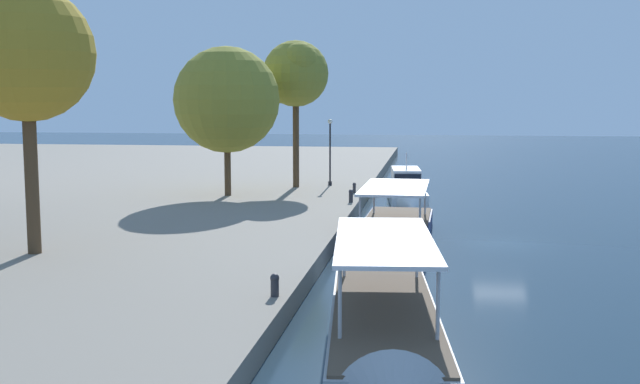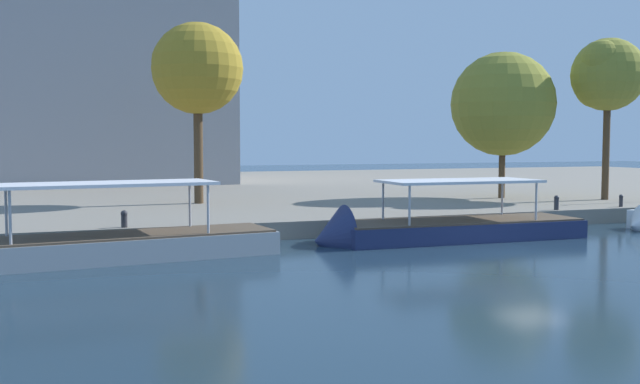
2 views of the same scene
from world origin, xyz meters
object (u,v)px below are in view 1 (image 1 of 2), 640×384
Objects in this scene: mooring_bollard_0 at (354,187)px; tree_1 at (294,74)px; tour_boat_0 at (385,335)px; motor_yacht_2 at (407,193)px; mooring_bollard_2 at (275,284)px; tree_2 at (224,97)px; tour_boat_1 at (393,238)px; tree_0 at (24,50)px; mooring_bollard_1 at (351,195)px; lamp_post at (330,149)px.

mooring_bollard_0 is 0.07× the size of tree_1.
mooring_bollard_0 is (29.02, 3.79, 0.87)m from tour_boat_0.
mooring_bollard_2 is at bearing -11.38° from motor_yacht_2.
mooring_bollard_2 is at bearing -179.56° from mooring_bollard_0.
tree_2 reaches higher than mooring_bollard_2.
tree_1 is at bearing 8.92° from mooring_bollard_2.
mooring_bollard_2 is (-29.29, 3.14, 0.61)m from motor_yacht_2.
tour_boat_1 is 17.53× the size of mooring_bollard_2.
tree_2 is at bearing 18.54° from mooring_bollard_2.
tour_boat_1 is 18.23m from tree_0.
tour_boat_0 is 1.09× the size of tour_boat_1.
tree_1 is (31.75, 8.27, 8.29)m from tour_boat_0.
tree_1 is (0.54, 7.82, 8.01)m from motor_yacht_2.
motor_yacht_2 reaches higher than tour_boat_0.
tree_2 is at bearing -8.03° from tree_0.
tour_boat_1 reaches higher than mooring_bollard_1.
mooring_bollard_0 is 10.25m from tree_2.
tour_boat_0 is 15.25m from tour_boat_1.
tree_1 reaches higher than mooring_bollard_2.
mooring_bollard_2 is (-22.45, 0.06, -0.03)m from mooring_bollard_1.
tree_2 is (-2.59, 8.01, 5.85)m from mooring_bollard_0.
tree_2 is at bearing 76.04° from mooring_bollard_1.
tree_0 is at bearing 165.73° from tree_1.
mooring_bollard_2 is 26.49m from tree_2.
tour_boat_0 reaches higher than tour_boat_1.
mooring_bollard_0 is 0.07× the size of tree_0.
motor_yacht_2 is at bearing -110.01° from lamp_post.
tour_boat_1 is 13.69m from mooring_bollard_2.
mooring_bollard_1 is 0.08× the size of tree_1.
tree_2 is at bearing 107.93° from mooring_bollard_0.
mooring_bollard_2 is 31.09m from tree_1.
tree_2 reaches higher than mooring_bollard_0.
tour_boat_0 is at bearing -116.30° from tree_0.
motor_yacht_2 is 1.12× the size of tree_2.
tour_boat_0 is at bearing -171.76° from mooring_bollard_1.
lamp_post reaches higher than motor_yacht_2.
mooring_bollard_1 is at bearing -176.73° from mooring_bollard_0.
tree_2 is at bearing 139.19° from lamp_post.
motor_yacht_2 is at bearing -24.24° from mooring_bollard_1.
tour_boat_0 is 17.94× the size of mooring_bollard_1.
tree_0 reaches higher than lamp_post.
tour_boat_1 is at bearing -163.32° from lamp_post.
tour_boat_1 is 14.17m from mooring_bollard_0.
lamp_post is 9.67m from tree_2.
tour_boat_1 is 15.97m from motor_yacht_2.
motor_yacht_2 is 29.05m from tree_0.
tree_2 is at bearing -161.47° from tour_boat_0.
motor_yacht_2 is at bearing -178.99° from tour_boat_1.
tree_1 reaches higher than tour_boat_0.
tree_0 is (-26.03, 8.57, 5.47)m from lamp_post.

